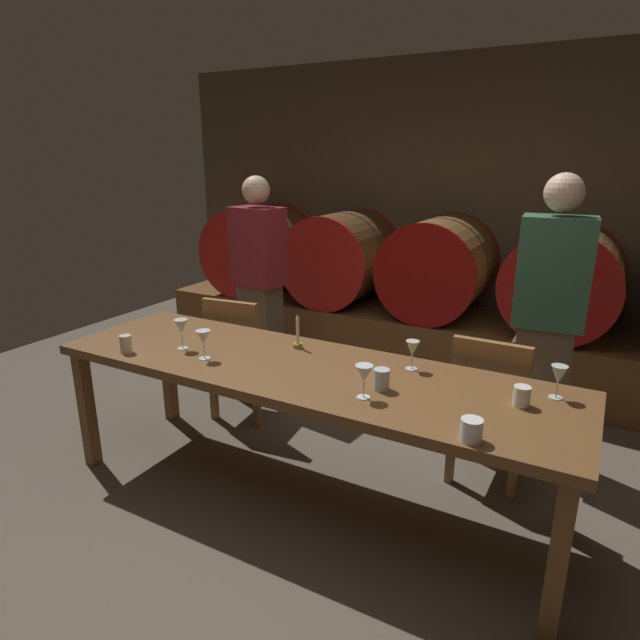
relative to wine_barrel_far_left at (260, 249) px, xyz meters
The scene contains 22 objects.
ground_plane 3.02m from the wine_barrel_far_left, 50.71° to the right, with size 7.39×7.39×0.00m, color brown.
back_wall 1.95m from the wine_barrel_far_left, 16.74° to the left, with size 5.68×0.24×2.60m, color brown.
barrel_shelf 1.94m from the wine_barrel_far_left, ahead, with size 5.12×0.90×0.50m, color brown.
wine_barrel_far_left is the anchor object (origin of this frame).
wine_barrel_left 0.91m from the wine_barrel_far_left, ahead, with size 0.82×0.86×0.82m.
wine_barrel_center 1.80m from the wine_barrel_far_left, ahead, with size 0.82×0.86×0.82m.
wine_barrel_right 2.75m from the wine_barrel_far_left, ahead, with size 0.82×0.86×0.82m.
dining_table 2.77m from the wine_barrel_far_left, 50.64° to the right, with size 2.72×0.79×0.76m.
chair_left 1.83m from the wine_barrel_far_left, 59.83° to the right, with size 0.44×0.44×0.88m.
chair_right 3.03m from the wine_barrel_far_left, 30.62° to the right, with size 0.41×0.41×0.88m.
guest_left 1.29m from the wine_barrel_far_left, 55.35° to the right, with size 0.41×0.29×1.65m.
guest_right 3.00m from the wine_barrel_far_left, 22.26° to the right, with size 0.40×0.27×1.70m.
candle_center 2.49m from the wine_barrel_far_left, 50.31° to the right, with size 0.05×0.05×0.20m.
wine_glass_far_left 2.46m from the wine_barrel_far_left, 65.02° to the right, with size 0.08×0.08×0.17m.
wine_glass_left 2.61m from the wine_barrel_far_left, 61.48° to the right, with size 0.08×0.08×0.16m.
wine_glass_center 3.18m from the wine_barrel_far_left, 46.91° to the right, with size 0.08×0.08×0.15m.
wine_glass_right 2.95m from the wine_barrel_far_left, 40.33° to the right, with size 0.07×0.07×0.15m.
wine_glass_far_right 3.49m from the wine_barrel_far_left, 33.32° to the right, with size 0.07×0.07×0.15m.
cup_far_left 2.56m from the wine_barrel_far_left, 71.47° to the right, with size 0.06×0.06×0.10m, color beige.
cup_center_left 3.12m from the wine_barrel_far_left, 44.96° to the right, with size 0.07×0.07×0.10m, color silver.
cup_center_right 3.65m from the wine_barrel_far_left, 42.66° to the right, with size 0.08×0.08×0.09m, color white.
cup_far_right 3.48m from the wine_barrel_far_left, 36.55° to the right, with size 0.07×0.07×0.09m, color white.
Camera 1 is at (1.22, -2.07, 1.79)m, focal length 30.12 mm.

